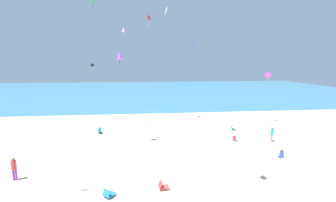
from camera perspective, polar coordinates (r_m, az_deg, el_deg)
The scene contains 17 objects.
ground_plane at distance 23.95m, azimuth -1.19°, elevation -9.91°, with size 120.00×120.00×0.00m, color beige.
ocean_water at distance 66.00m, azimuth -4.26°, elevation 2.60°, with size 120.00×60.00×0.05m, color teal.
beach_chair_near_camera at distance 15.22m, azimuth -14.53°, elevation -21.42°, with size 0.86×0.87×0.52m.
beach_chair_far_right at distance 15.52m, azimuth -1.35°, elevation -20.29°, with size 0.75×0.64×0.60m.
beach_chair_mid_beach at distance 28.62m, azimuth 15.80°, elevation -6.39°, with size 0.79×0.78×0.64m.
person_0 at distance 25.72m, azimuth 24.46°, elevation -7.33°, with size 0.36×0.36×1.54m.
person_1 at distance 24.87m, azimuth 16.18°, elevation -8.96°, with size 0.51×0.60×0.66m.
person_2 at distance 19.30m, azimuth -33.95°, elevation -13.51°, with size 0.35×0.35×1.65m.
person_3 at distance 22.24m, azimuth 26.35°, elevation -11.78°, with size 0.64×0.57×0.72m.
person_4 at distance 27.41m, azimuth -16.62°, elevation -7.12°, with size 0.67×0.72×0.82m.
kite_blue at distance 39.46m, azimuth 6.07°, elevation 13.81°, with size 0.72×0.60×1.55m.
kite_pink at distance 41.55m, azimuth -10.96°, elevation 17.02°, with size 0.97×0.93×1.25m.
kite_purple at distance 21.60m, azimuth -12.04°, elevation 11.05°, with size 0.98×0.97×1.27m.
kite_black at distance 41.71m, azimuth -18.28°, elevation 8.45°, with size 0.70×0.18×1.31m.
kite_magenta at distance 32.26m, azimuth 23.62°, elevation 5.94°, with size 0.85×0.30×1.16m.
kite_red at distance 27.81m, azimuth -4.77°, elevation 19.90°, with size 0.43×0.71×1.44m.
kite_white at distance 30.92m, azimuth -0.50°, elevation 21.42°, with size 0.34×1.02×1.42m.
Camera 1 is at (-1.83, -12.51, 7.98)m, focal length 24.51 mm.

